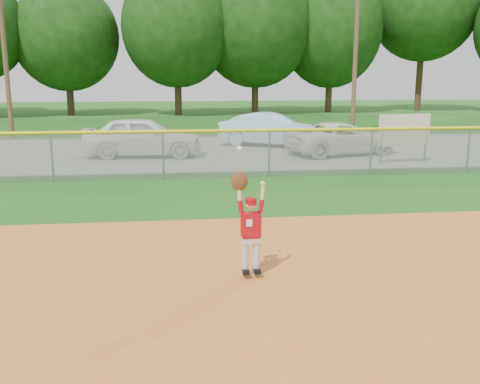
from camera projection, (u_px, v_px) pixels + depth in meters
name	position (u px, v px, depth m)	size (l,w,h in m)	color
ground	(145.00, 325.00, 6.99)	(120.00, 120.00, 0.00)	#194E12
parking_strip	(167.00, 152.00, 22.51)	(44.00, 10.00, 0.03)	gray
car_white_a	(143.00, 137.00, 21.00)	(1.85, 4.61, 1.57)	white
car_blue	(270.00, 130.00, 24.14)	(1.57, 4.49, 1.48)	#96C7E0
car_white_b	(342.00, 138.00, 21.69)	(2.13, 4.61, 1.28)	white
sponsor_sign	(404.00, 131.00, 19.32)	(2.03, 0.34, 1.82)	gray
outfield_fence	(163.00, 151.00, 16.50)	(40.06, 0.10, 1.55)	gray
power_lines	(186.00, 45.00, 27.44)	(19.40, 0.24, 9.00)	#4C3823
tree_line	(182.00, 18.00, 42.25)	(62.37, 13.00, 14.43)	#422D1C
ballplayer	(249.00, 223.00, 8.39)	(0.54, 0.24, 2.04)	silver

